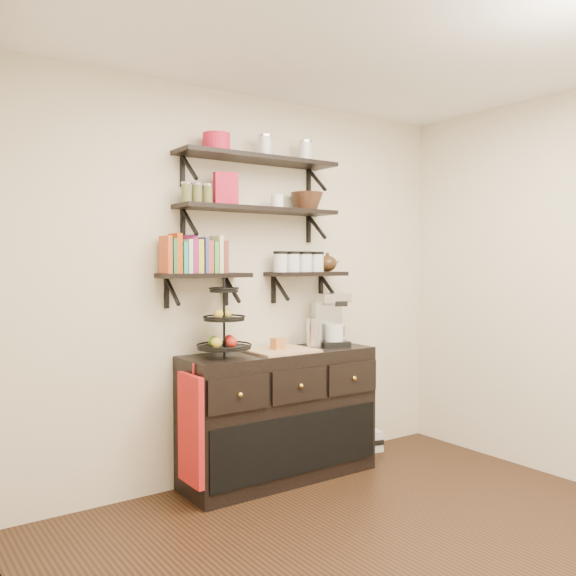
{
  "coord_description": "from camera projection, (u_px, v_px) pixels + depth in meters",
  "views": [
    {
      "loc": [
        -2.26,
        -1.98,
        1.52
      ],
      "look_at": [
        -0.08,
        1.15,
        1.36
      ],
      "focal_mm": 38.0,
      "sensor_mm": 36.0,
      "label": 1
    }
  ],
  "objects": [
    {
      "name": "floor",
      "position": [
        436.0,
        573.0,
        2.98
      ],
      "size": [
        3.5,
        3.5,
        0.0
      ],
      "primitive_type": "plane",
      "color": "black",
      "rests_on": "ground"
    },
    {
      "name": "ceiling",
      "position": [
        442.0,
        12.0,
        2.86
      ],
      "size": [
        3.5,
        3.5,
        0.02
      ],
      "primitive_type": "cube",
      "color": "white",
      "rests_on": "back_wall"
    },
    {
      "name": "back_wall",
      "position": [
        249.0,
        286.0,
        4.35
      ],
      "size": [
        3.5,
        0.02,
        2.7
      ],
      "primitive_type": "cube",
      "color": "beige",
      "rests_on": "ground"
    },
    {
      "name": "left_wall",
      "position": [
        63.0,
        317.0,
        1.92
      ],
      "size": [
        0.02,
        3.5,
        2.7
      ],
      "primitive_type": "cube",
      "color": "beige",
      "rests_on": "ground"
    },
    {
      "name": "shelf_top",
      "position": [
        259.0,
        159.0,
        4.21
      ],
      "size": [
        1.2,
        0.27,
        0.23
      ],
      "color": "black",
      "rests_on": "back_wall"
    },
    {
      "name": "shelf_mid",
      "position": [
        259.0,
        210.0,
        4.22
      ],
      "size": [
        1.2,
        0.27,
        0.23
      ],
      "color": "black",
      "rests_on": "back_wall"
    },
    {
      "name": "shelf_low_left",
      "position": [
        204.0,
        276.0,
        4.01
      ],
      "size": [
        0.6,
        0.25,
        0.23
      ],
      "color": "black",
      "rests_on": "back_wall"
    },
    {
      "name": "shelf_low_right",
      "position": [
        306.0,
        275.0,
        4.49
      ],
      "size": [
        0.6,
        0.25,
        0.23
      ],
      "color": "black",
      "rests_on": "back_wall"
    },
    {
      "name": "cookbooks",
      "position": [
        197.0,
        256.0,
        3.98
      ],
      "size": [
        0.43,
        0.15,
        0.26
      ],
      "color": "#BB4922",
      "rests_on": "shelf_low_left"
    },
    {
      "name": "glass_canisters",
      "position": [
        299.0,
        263.0,
        4.45
      ],
      "size": [
        0.43,
        0.1,
        0.13
      ],
      "color": "silver",
      "rests_on": "shelf_low_right"
    },
    {
      "name": "sideboard",
      "position": [
        279.0,
        415.0,
        4.26
      ],
      "size": [
        1.4,
        0.5,
        0.92
      ],
      "color": "black",
      "rests_on": "floor"
    },
    {
      "name": "fruit_stand",
      "position": [
        224.0,
        330.0,
        3.99
      ],
      "size": [
        0.35,
        0.35,
        0.52
      ],
      "rotation": [
        0.0,
        0.0,
        -0.06
      ],
      "color": "black",
      "rests_on": "sideboard"
    },
    {
      "name": "candle",
      "position": [
        278.0,
        344.0,
        4.23
      ],
      "size": [
        0.08,
        0.08,
        0.08
      ],
      "primitive_type": "cube",
      "color": "#AE6428",
      "rests_on": "sideboard"
    },
    {
      "name": "coffee_maker",
      "position": [
        331.0,
        321.0,
        4.53
      ],
      "size": [
        0.26,
        0.25,
        0.39
      ],
      "rotation": [
        0.0,
        0.0,
        -0.27
      ],
      "color": "black",
      "rests_on": "sideboard"
    },
    {
      "name": "thermal_carafe",
      "position": [
        314.0,
        333.0,
        4.38
      ],
      "size": [
        0.11,
        0.11,
        0.22
      ],
      "primitive_type": "cylinder",
      "color": "silver",
      "rests_on": "sideboard"
    },
    {
      "name": "apron",
      "position": [
        191.0,
        430.0,
        3.76
      ],
      "size": [
        0.04,
        0.29,
        0.68
      ],
      "primitive_type": "cube",
      "color": "maroon",
      "rests_on": "sideboard"
    },
    {
      "name": "radio",
      "position": [
        363.0,
        440.0,
        4.89
      ],
      "size": [
        0.33,
        0.24,
        0.18
      ],
      "rotation": [
        0.0,
        0.0,
        -0.23
      ],
      "color": "silver",
      "rests_on": "floor"
    },
    {
      "name": "recipe_box",
      "position": [
        226.0,
        189.0,
        4.07
      ],
      "size": [
        0.17,
        0.09,
        0.22
      ],
      "primitive_type": "cube",
      "rotation": [
        0.0,
        0.0,
        -0.19
      ],
      "color": "red",
      "rests_on": "shelf_mid"
    },
    {
      "name": "walnut_bowl",
      "position": [
        307.0,
        202.0,
        4.45
      ],
      "size": [
        0.24,
        0.24,
        0.13
      ],
      "primitive_type": null,
      "color": "black",
      "rests_on": "shelf_mid"
    },
    {
      "name": "ramekins",
      "position": [
        277.0,
        202.0,
        4.31
      ],
      "size": [
        0.09,
        0.09,
        0.1
      ],
      "primitive_type": "cylinder",
      "color": "white",
      "rests_on": "shelf_mid"
    },
    {
      "name": "teapot",
      "position": [
        327.0,
        262.0,
        4.6
      ],
      "size": [
        0.21,
        0.17,
        0.14
      ],
      "primitive_type": null,
      "rotation": [
        0.0,
        0.0,
        -0.12
      ],
      "color": "#362110",
      "rests_on": "shelf_low_right"
    },
    {
      "name": "red_pot",
      "position": [
        216.0,
        143.0,
        4.01
      ],
      "size": [
        0.18,
        0.18,
        0.12
      ],
      "primitive_type": "cylinder",
      "color": "red",
      "rests_on": "shelf_top"
    }
  ]
}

